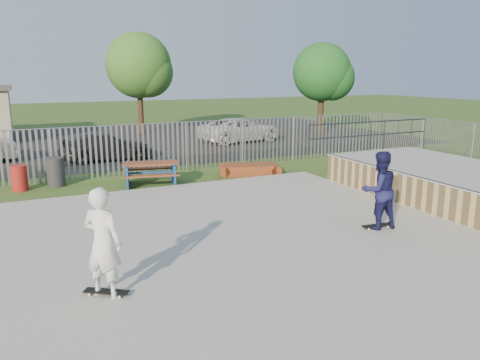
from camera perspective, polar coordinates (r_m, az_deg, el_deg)
name	(u,v)px	position (r m, az deg, el deg)	size (l,w,h in m)	color
ground	(164,260)	(10.44, -9.23, -9.60)	(120.00, 120.00, 0.00)	#32501B
concrete_slab	(164,257)	(10.41, -9.24, -9.22)	(15.00, 12.00, 0.15)	gray
quarter_pipe	(443,183)	(16.25, 23.55, -0.28)	(5.50, 7.05, 2.19)	tan
fence	(152,172)	(14.65, -10.64, 1.01)	(26.04, 16.02, 2.00)	gray
picnic_table	(151,173)	(17.20, -10.85, 0.79)	(2.26, 1.99, 0.82)	brown
funbox	(250,169)	(18.68, 1.18, 1.30)	(2.26, 1.64, 0.41)	brown
trash_bin_red	(19,178)	(17.75, -25.29, 0.21)	(0.53, 0.53, 0.89)	maroon
trash_bin_grey	(56,172)	(17.95, -21.54, 0.92)	(0.62, 0.62, 1.03)	#29292C
parking_lot	(71,143)	(28.70, -19.93, 4.22)	(40.00, 18.00, 0.02)	black
car_dark	(106,147)	(22.50, -16.01, 3.89)	(1.71, 4.21, 1.22)	black
car_white	(240,130)	(27.60, 0.02, 6.15)	(2.30, 4.99, 1.39)	silver
tree_mid	(139,66)	(32.25, -12.26, 13.47)	(4.27, 4.27, 6.59)	#422C1A
tree_right	(322,72)	(32.40, 9.96, 12.80)	(3.86, 3.86, 5.96)	#402A19
skateboard_a	(377,226)	(12.35, 16.31, -5.43)	(0.82, 0.28, 0.08)	black
skateboard_b	(106,293)	(8.79, -15.99, -13.08)	(0.77, 0.62, 0.08)	black
skater_navy	(379,190)	(12.10, 16.59, -1.20)	(0.95, 0.74, 1.96)	#151643
skater_white	(103,242)	(8.43, -16.39, -7.31)	(0.71, 0.47, 1.96)	white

